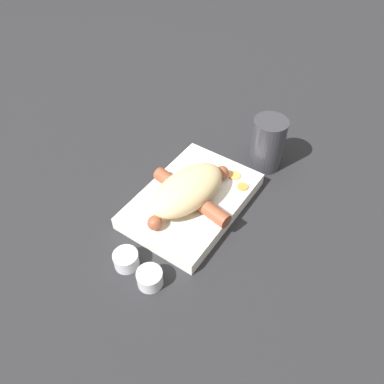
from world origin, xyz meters
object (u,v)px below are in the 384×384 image
drink_glass (267,144)px  food_tray (192,200)px  bread_roll (189,190)px  sausage (191,196)px  condiment_cup_far (150,279)px  condiment_cup_near (126,260)px

drink_glass → food_tray: bearing=161.6°
drink_glass → bread_roll: bearing=163.7°
food_tray → sausage: size_ratio=1.29×
food_tray → condiment_cup_far: (-0.18, -0.04, -0.00)m
sausage → condiment_cup_far: (-0.17, -0.03, -0.03)m
condiment_cup_near → food_tray: bearing=-5.2°
bread_roll → drink_glass: size_ratio=1.54×
food_tray → condiment_cup_near: condiment_cup_near is taller
condiment_cup_near → sausage: bearing=-7.6°
food_tray → condiment_cup_far: size_ratio=6.05×
bread_roll → condiment_cup_near: size_ratio=4.09×
food_tray → sausage: bearing=-156.9°
bread_roll → sausage: size_ratio=0.87×
drink_glass → sausage: bearing=164.2°
condiment_cup_far → sausage: bearing=11.5°
condiment_cup_far → bread_roll: bearing=12.3°
bread_roll → sausage: (0.00, -0.00, -0.02)m
condiment_cup_far → drink_glass: (0.37, -0.02, 0.04)m
sausage → drink_glass: 0.21m
food_tray → bread_roll: (-0.01, -0.00, 0.04)m
food_tray → bread_roll: bearing=-167.2°
food_tray → drink_glass: bearing=-18.4°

